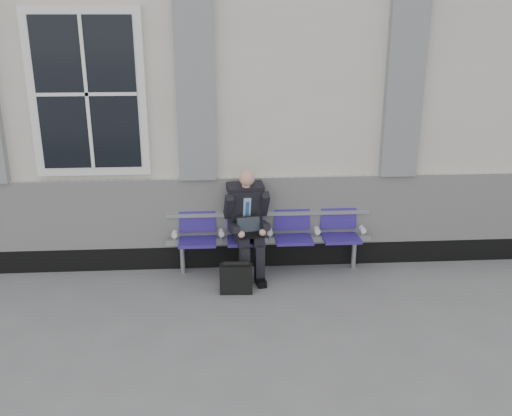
{
  "coord_description": "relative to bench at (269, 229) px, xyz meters",
  "views": [
    {
      "loc": [
        1.86,
        -5.37,
        3.13
      ],
      "look_at": [
        2.28,
        0.9,
        0.99
      ],
      "focal_mm": 40.0,
      "sensor_mm": 36.0,
      "label": 1
    }
  ],
  "objects": [
    {
      "name": "briefcase",
      "position": [
        -0.44,
        -0.61,
        -0.37
      ],
      "size": [
        0.39,
        0.18,
        0.39
      ],
      "color": "black",
      "rests_on": "ground"
    },
    {
      "name": "ground",
      "position": [
        -2.47,
        -1.32,
        -0.55
      ],
      "size": [
        70.0,
        70.0,
        0.0
      ],
      "primitive_type": "plane",
      "color": "slate",
      "rests_on": "ground"
    },
    {
      "name": "businessman",
      "position": [
        -0.28,
        -0.13,
        0.19
      ],
      "size": [
        0.57,
        0.77,
        1.37
      ],
      "color": "black",
      "rests_on": "ground"
    },
    {
      "name": "bench",
      "position": [
        0.0,
        0.0,
        0.0
      ],
      "size": [
        2.6,
        0.47,
        0.91
      ],
      "color": "#9EA0A3",
      "rests_on": "ground"
    },
    {
      "name": "station_building",
      "position": [
        -2.49,
        2.15,
        1.67
      ],
      "size": [
        14.4,
        4.4,
        4.49
      ],
      "color": "silver",
      "rests_on": "ground"
    }
  ]
}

